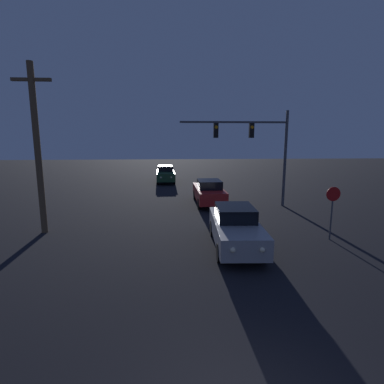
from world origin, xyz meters
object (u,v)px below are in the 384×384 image
car_mid (209,192)px  traffic_signal_mast (257,142)px  car_near (235,227)px  stop_sign (332,204)px  utility_pole (37,147)px  car_far (166,174)px

car_mid → traffic_signal_mast: size_ratio=0.72×
car_near → stop_sign: bearing=-169.2°
stop_sign → utility_pole: bearing=171.8°
stop_sign → car_far: bearing=112.8°
car_near → utility_pole: 9.42m
stop_sign → utility_pole: utility_pole is taller
car_near → traffic_signal_mast: 8.48m
utility_pole → car_far: bearing=71.7°
traffic_signal_mast → utility_pole: 12.36m
utility_pole → stop_sign: bearing=-8.2°
car_mid → traffic_signal_mast: (2.93, -0.84, 3.31)m
stop_sign → utility_pole: (-12.85, 1.85, 2.37)m
car_mid → utility_pole: 10.63m
car_far → traffic_signal_mast: size_ratio=0.73×
car_far → stop_sign: bearing=110.2°
stop_sign → car_mid: bearing=120.5°
car_mid → stop_sign: 8.73m
utility_pole → traffic_signal_mast: bearing=22.9°
car_mid → stop_sign: (4.41, -7.50, 0.76)m
car_far → traffic_signal_mast: bearing=115.7°
car_far → traffic_signal_mast: traffic_signal_mast is taller
traffic_signal_mast → utility_pole: size_ratio=0.89×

